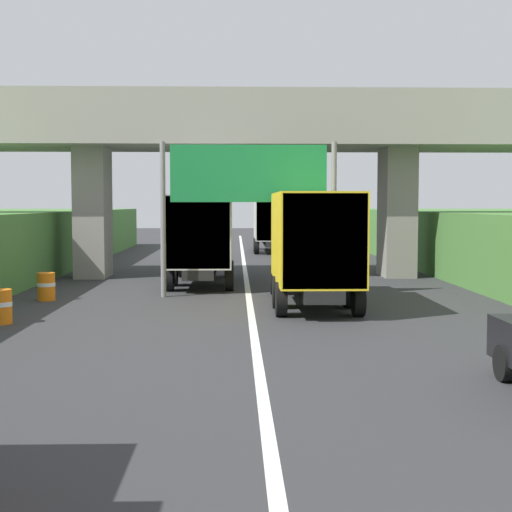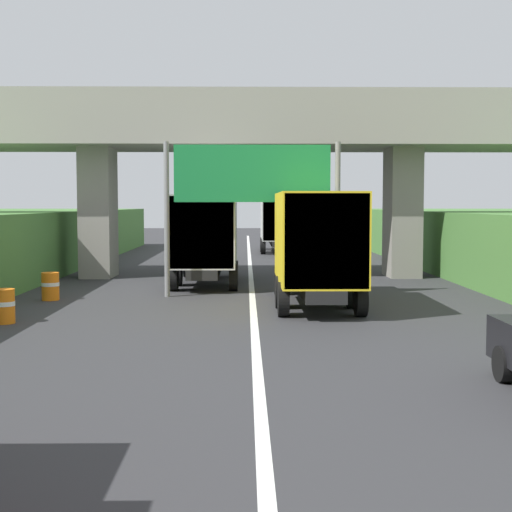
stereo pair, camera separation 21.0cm
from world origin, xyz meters
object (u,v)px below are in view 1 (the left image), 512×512
(truck_white, at_px, (272,222))
(truck_yellow, at_px, (312,242))
(overhead_highway_sign, at_px, (249,183))
(truck_green, at_px, (202,234))
(construction_barrel_3, at_px, (1,306))
(construction_barrel_4, at_px, (46,286))

(truck_white, relative_size, truck_yellow, 1.00)
(overhead_highway_sign, distance_m, truck_white, 23.62)
(truck_white, bearing_deg, overhead_highway_sign, -94.72)
(truck_green, bearing_deg, construction_barrel_3, -116.83)
(truck_green, relative_size, construction_barrel_4, 8.11)
(overhead_highway_sign, height_order, construction_barrel_4, overhead_highway_sign)
(truck_white, bearing_deg, truck_green, -100.66)
(truck_white, xyz_separation_m, truck_green, (-3.67, -19.51, 0.00))
(overhead_highway_sign, xyz_separation_m, truck_white, (1.94, 23.47, -1.87))
(construction_barrel_3, relative_size, construction_barrel_4, 1.00)
(truck_green, relative_size, truck_yellow, 1.00)
(truck_green, height_order, construction_barrel_3, truck_green)
(construction_barrel_3, xyz_separation_m, construction_barrel_4, (-0.02, 4.67, 0.00))
(construction_barrel_4, bearing_deg, construction_barrel_3, -89.74)
(construction_barrel_3, height_order, construction_barrel_4, same)
(construction_barrel_3, bearing_deg, overhead_highway_sign, 40.18)
(truck_yellow, bearing_deg, construction_barrel_3, -158.40)
(truck_white, bearing_deg, construction_barrel_3, -106.27)
(truck_white, height_order, construction_barrel_4, truck_white)
(overhead_highway_sign, height_order, truck_yellow, overhead_highway_sign)
(truck_white, xyz_separation_m, construction_barrel_4, (-8.48, -24.30, -1.47))
(construction_barrel_4, bearing_deg, truck_green, 44.90)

